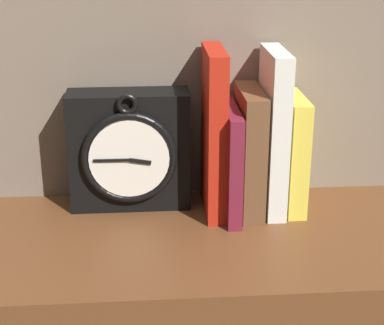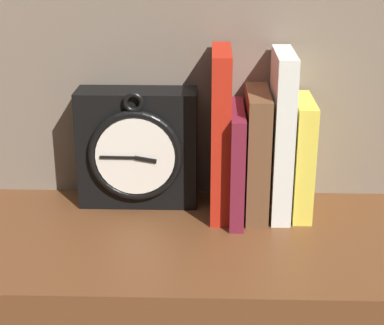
{
  "view_description": "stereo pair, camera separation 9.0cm",
  "coord_description": "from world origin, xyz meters",
  "px_view_note": "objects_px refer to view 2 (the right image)",
  "views": [
    {
      "loc": [
        -0.06,
        -0.84,
        1.22
      ],
      "look_at": [
        0.0,
        0.0,
        0.89
      ],
      "focal_mm": 60.0,
      "sensor_mm": 36.0,
      "label": 1
    },
    {
      "loc": [
        0.03,
        -0.84,
        1.22
      ],
      "look_at": [
        0.0,
        0.0,
        0.89
      ],
      "focal_mm": 60.0,
      "sensor_mm": 36.0,
      "label": 2
    }
  ],
  "objects_px": {
    "book_slot1_maroon": "(236,163)",
    "book_slot3_white": "(281,135)",
    "book_slot0_red": "(220,133)",
    "book_slot4_yellow": "(301,157)",
    "clock": "(138,149)",
    "book_slot2_brown": "(256,154)"
  },
  "relations": [
    {
      "from": "clock",
      "to": "book_slot3_white",
      "type": "height_order",
      "value": "book_slot3_white"
    },
    {
      "from": "book_slot0_red",
      "to": "book_slot3_white",
      "type": "relative_size",
      "value": 1.01
    },
    {
      "from": "book_slot2_brown",
      "to": "book_slot3_white",
      "type": "distance_m",
      "value": 0.05
    },
    {
      "from": "book_slot1_maroon",
      "to": "book_slot4_yellow",
      "type": "distance_m",
      "value": 0.1
    },
    {
      "from": "book_slot0_red",
      "to": "book_slot3_white",
      "type": "distance_m",
      "value": 0.09
    },
    {
      "from": "book_slot0_red",
      "to": "book_slot4_yellow",
      "type": "distance_m",
      "value": 0.13
    },
    {
      "from": "clock",
      "to": "book_slot1_maroon",
      "type": "bearing_deg",
      "value": -12.35
    },
    {
      "from": "book_slot3_white",
      "to": "clock",
      "type": "bearing_deg",
      "value": 174.06
    },
    {
      "from": "book_slot0_red",
      "to": "book_slot2_brown",
      "type": "bearing_deg",
      "value": -1.25
    },
    {
      "from": "book_slot0_red",
      "to": "book_slot4_yellow",
      "type": "bearing_deg",
      "value": 1.99
    },
    {
      "from": "clock",
      "to": "book_slot1_maroon",
      "type": "relative_size",
      "value": 1.15
    },
    {
      "from": "book_slot3_white",
      "to": "book_slot4_yellow",
      "type": "relative_size",
      "value": 1.4
    },
    {
      "from": "book_slot1_maroon",
      "to": "book_slot3_white",
      "type": "bearing_deg",
      "value": 9.07
    },
    {
      "from": "book_slot0_red",
      "to": "book_slot3_white",
      "type": "xyz_separation_m",
      "value": [
        0.09,
        0.0,
        -0.0
      ]
    },
    {
      "from": "clock",
      "to": "book_slot4_yellow",
      "type": "height_order",
      "value": "clock"
    },
    {
      "from": "book_slot2_brown",
      "to": "book_slot3_white",
      "type": "height_order",
      "value": "book_slot3_white"
    },
    {
      "from": "book_slot0_red",
      "to": "book_slot4_yellow",
      "type": "relative_size",
      "value": 1.42
    },
    {
      "from": "clock",
      "to": "book_slot1_maroon",
      "type": "height_order",
      "value": "clock"
    },
    {
      "from": "book_slot1_maroon",
      "to": "book_slot4_yellow",
      "type": "height_order",
      "value": "book_slot4_yellow"
    },
    {
      "from": "book_slot3_white",
      "to": "book_slot4_yellow",
      "type": "xyz_separation_m",
      "value": [
        0.03,
        0.0,
        -0.04
      ]
    },
    {
      "from": "book_slot2_brown",
      "to": "book_slot0_red",
      "type": "bearing_deg",
      "value": 178.75
    },
    {
      "from": "book_slot3_white",
      "to": "book_slot4_yellow",
      "type": "height_order",
      "value": "book_slot3_white"
    }
  ]
}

